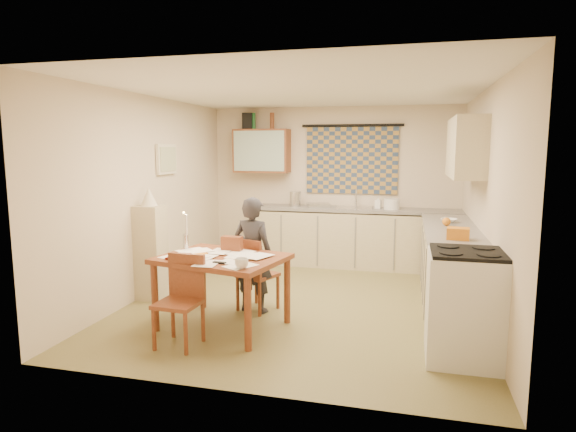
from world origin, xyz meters
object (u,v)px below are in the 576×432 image
(dining_table, at_px, (223,291))
(shelf_stand, at_px, (151,253))
(counter_right, at_px, (452,272))
(counter_back, at_px, (357,238))
(chair_far, at_px, (257,288))
(stove, at_px, (465,306))
(person, at_px, (253,255))

(dining_table, height_order, shelf_stand, shelf_stand)
(counter_right, distance_m, shelf_stand, 3.57)
(counter_back, relative_size, chair_far, 3.90)
(dining_table, xyz_separation_m, shelf_stand, (-1.20, 0.68, 0.20))
(counter_back, xyz_separation_m, stove, (1.26, -3.17, 0.04))
(dining_table, height_order, chair_far, chair_far)
(stove, bearing_deg, chair_far, 159.49)
(counter_back, xyz_separation_m, dining_table, (-1.08, -2.95, -0.07))
(stove, distance_m, dining_table, 2.35)
(counter_right, relative_size, dining_table, 2.13)
(counter_back, distance_m, counter_right, 2.24)
(stove, xyz_separation_m, person, (-2.18, 0.76, 0.17))
(counter_back, height_order, dining_table, counter_back)
(dining_table, bearing_deg, person, 85.95)
(shelf_stand, bearing_deg, counter_right, 6.73)
(dining_table, distance_m, person, 0.63)
(chair_far, height_order, shelf_stand, shelf_stand)
(shelf_stand, bearing_deg, dining_table, -29.51)
(stove, relative_size, shelf_stand, 0.84)
(chair_far, bearing_deg, stove, -177.88)
(person, relative_size, shelf_stand, 1.13)
(chair_far, bearing_deg, dining_table, 95.10)
(counter_back, height_order, stove, stove)
(stove, distance_m, chair_far, 2.31)
(counter_back, bearing_deg, shelf_stand, -135.18)
(counter_right, xyz_separation_m, shelf_stand, (-3.54, -0.42, 0.13))
(counter_back, distance_m, chair_far, 2.53)
(counter_right, distance_m, chair_far, 2.22)
(stove, bearing_deg, person, 160.78)
(person, bearing_deg, dining_table, 85.02)
(chair_far, bearing_deg, shelf_stand, 18.68)
(counter_back, height_order, shelf_stand, shelf_stand)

